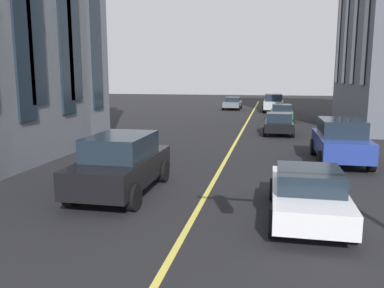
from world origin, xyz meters
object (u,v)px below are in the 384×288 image
at_px(car_white_near, 308,193).
at_px(car_black_mid, 121,163).
at_px(car_green_parked_a, 282,113).
at_px(car_blue_oncoming, 340,140).
at_px(car_grey_trailing, 233,103).
at_px(car_silver_parked_b, 273,103).
at_px(car_black_far, 279,123).

height_order(car_white_near, car_black_mid, car_black_mid).
bearing_deg(car_green_parked_a, car_black_mid, 166.26).
bearing_deg(car_white_near, car_blue_oncoming, -14.83).
height_order(car_white_near, car_grey_trailing, same).
relative_size(car_green_parked_a, car_black_mid, 0.83).
bearing_deg(car_silver_parked_b, car_grey_trailing, 59.76).
height_order(car_green_parked_a, car_grey_trailing, car_green_parked_a).
bearing_deg(car_blue_oncoming, car_black_mid, 129.22).
relative_size(car_white_near, car_black_far, 1.13).
bearing_deg(car_blue_oncoming, car_white_near, 165.17).
distance_m(car_silver_parked_b, car_blue_oncoming, 24.74).
height_order(car_black_mid, car_grey_trailing, car_black_mid).
xyz_separation_m(car_black_mid, car_blue_oncoming, (6.18, -7.58, 0.00)).
height_order(car_black_mid, car_blue_oncoming, same).
relative_size(car_green_parked_a, car_silver_parked_b, 0.83).
height_order(car_black_far, car_grey_trailing, car_black_far).
distance_m(car_black_mid, car_grey_trailing, 33.41).
xyz_separation_m(car_grey_trailing, car_silver_parked_b, (-2.64, -4.54, 0.27)).
bearing_deg(car_black_mid, car_silver_parked_b, -8.84).
distance_m(car_grey_trailing, car_silver_parked_b, 5.26).
height_order(car_white_near, car_black_far, car_black_far).
xyz_separation_m(car_green_parked_a, car_black_far, (-7.98, 0.35, 0.00)).
bearing_deg(car_green_parked_a, car_grey_trailing, 25.01).
xyz_separation_m(car_black_far, car_black_mid, (-14.29, 5.10, 0.27)).
relative_size(car_black_far, car_blue_oncoming, 0.83).
relative_size(car_white_near, car_grey_trailing, 1.00).
height_order(car_green_parked_a, car_black_mid, car_black_mid).
distance_m(car_white_near, car_silver_parked_b, 32.02).
relative_size(car_green_parked_a, car_blue_oncoming, 0.83).
bearing_deg(car_white_near, car_silver_parked_b, 1.48).
xyz_separation_m(car_white_near, car_silver_parked_b, (32.00, 0.83, 0.27)).
distance_m(car_black_far, car_black_mid, 15.17).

